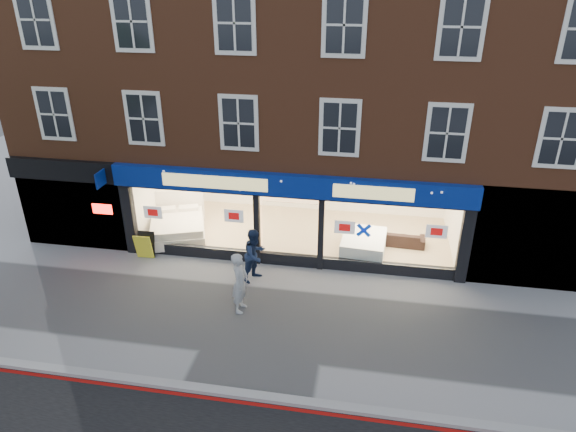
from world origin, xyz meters
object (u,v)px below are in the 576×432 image
(mattress_stack, at_px, (363,245))
(sofa, at_px, (401,238))
(pedestrian_blue, at_px, (255,255))
(pedestrian_grey, at_px, (240,283))
(a_board, at_px, (145,246))
(display_bed, at_px, (178,225))

(mattress_stack, bearing_deg, sofa, 37.22)
(mattress_stack, bearing_deg, pedestrian_blue, -149.44)
(mattress_stack, height_order, sofa, mattress_stack)
(pedestrian_grey, bearing_deg, mattress_stack, -38.65)
(sofa, bearing_deg, pedestrian_grey, 48.19)
(sofa, bearing_deg, mattress_stack, 40.59)
(a_board, bearing_deg, display_bed, 70.25)
(mattress_stack, height_order, pedestrian_grey, pedestrian_grey)
(pedestrian_blue, bearing_deg, display_bed, 85.03)
(pedestrian_grey, xyz_separation_m, pedestrian_blue, (0.04, 1.68, -0.05))
(sofa, xyz_separation_m, a_board, (-8.60, -2.27, 0.12))
(display_bed, relative_size, mattress_stack, 1.53)
(display_bed, relative_size, pedestrian_blue, 1.65)
(sofa, relative_size, pedestrian_blue, 0.96)
(mattress_stack, distance_m, sofa, 1.61)
(a_board, xyz_separation_m, pedestrian_grey, (3.96, -2.34, 0.46))
(mattress_stack, relative_size, sofa, 1.12)
(pedestrian_blue, bearing_deg, pedestrian_grey, -152.90)
(a_board, height_order, pedestrian_grey, pedestrian_grey)
(sofa, xyz_separation_m, pedestrian_blue, (-4.60, -2.93, 0.53))
(sofa, bearing_deg, pedestrian_blue, 35.89)
(display_bed, distance_m, pedestrian_grey, 5.25)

